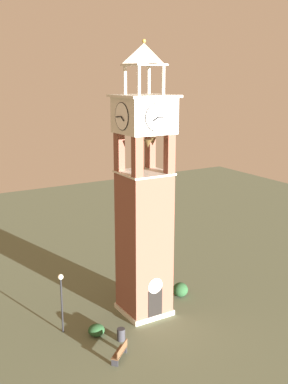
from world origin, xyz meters
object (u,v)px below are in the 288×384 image
at_px(park_bench, 120,352).
at_px(lamp_post, 61,293).
at_px(clock_tower, 144,208).
at_px(trash_bin, 121,334).

height_order(park_bench, lamp_post, lamp_post).
bearing_deg(lamp_post, clock_tower, -2.87).
relative_size(park_bench, lamp_post, 0.37).
relative_size(clock_tower, park_bench, 12.38).
bearing_deg(lamp_post, park_bench, -68.56).
distance_m(park_bench, trash_bin, 2.06).
bearing_deg(clock_tower, park_bench, -134.14).
bearing_deg(park_bench, trash_bin, 60.85).
bearing_deg(trash_bin, clock_tower, 38.31).
xyz_separation_m(clock_tower, park_bench, (-4.18, -4.31, -7.13)).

